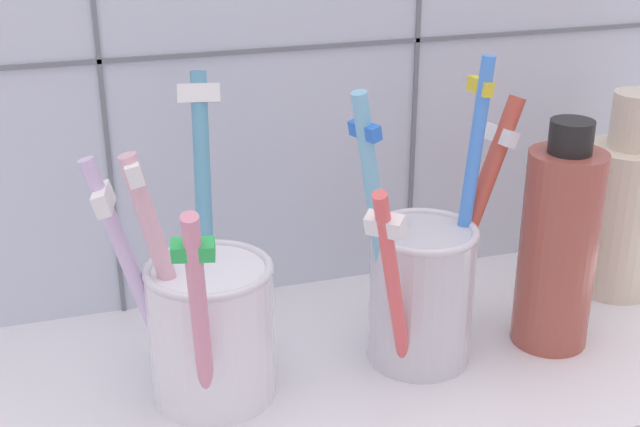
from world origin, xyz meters
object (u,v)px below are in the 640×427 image
Objects in this scene: toothbrush_cup_right at (423,283)px; ceramic_vase at (623,210)px; toothbrush_cup_left at (208,320)px; soap_bottle at (558,245)px.

toothbrush_cup_right is 17.88cm from ceramic_vase.
toothbrush_cup_right is 1.30× the size of ceramic_vase.
toothbrush_cup_left is 0.93× the size of toothbrush_cup_right.
toothbrush_cup_left is at bearing 179.49° from toothbrush_cup_right.
toothbrush_cup_left reaches higher than ceramic_vase.
toothbrush_cup_right is at bearing -165.42° from ceramic_vase.
ceramic_vase is 9.90cm from soap_bottle.
ceramic_vase is at bearing 31.39° from soap_bottle.
toothbrush_cup_right reaches higher than toothbrush_cup_left.
toothbrush_cup_left is at bearing -171.85° from ceramic_vase.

